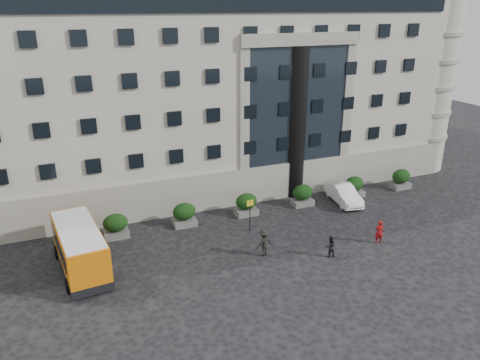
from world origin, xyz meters
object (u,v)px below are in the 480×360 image
object	(u,v)px
bus_stop_sign	(250,210)
minibus	(80,247)
red_truck	(1,198)
hedge_f	(401,179)
hedge_c	(246,204)
hedge_e	(354,186)
pedestrian_a	(379,232)
pedestrian_c	(264,243)
parked_car_d	(9,207)
hedge_d	(303,195)
hedge_b	(184,214)
pedestrian_b	(330,246)
white_taxi	(343,194)
hedge_a	(116,226)

from	to	relation	value
bus_stop_sign	minibus	distance (m)	12.26
red_truck	hedge_f	bearing A→B (deg)	-13.60
hedge_c	hedge_e	distance (m)	10.40
pedestrian_a	pedestrian_c	xyz separation A→B (m)	(-8.39, 1.48, 0.10)
parked_car_d	hedge_d	bearing A→B (deg)	-11.96
hedge_e	parked_car_d	size ratio (longest dim) A/B	0.42
hedge_d	red_truck	xyz separation A→B (m)	(-23.60, 8.02, 0.34)
hedge_b	pedestrian_a	xyz separation A→B (m)	(12.11, -8.02, -0.06)
bus_stop_sign	parked_car_d	distance (m)	19.86
hedge_d	pedestrian_b	bearing A→B (deg)	-107.30
minibus	pedestrian_a	size ratio (longest dim) A/B	4.19
hedge_c	pedestrian_a	distance (m)	10.58
hedge_e	pedestrian_a	size ratio (longest dim) A/B	1.06
bus_stop_sign	pedestrian_c	xyz separation A→B (m)	(-0.58, -3.73, -0.76)
bus_stop_sign	white_taxi	size ratio (longest dim) A/B	0.53
hedge_e	red_truck	world-z (taller)	red_truck
hedge_b	minibus	bearing A→B (deg)	-154.67
hedge_b	hedge_f	size ratio (longest dim) A/B	1.00
hedge_a	white_taxi	xyz separation A→B (m)	(19.16, -0.80, -0.15)
hedge_b	minibus	world-z (taller)	minibus
hedge_a	pedestrian_b	bearing A→B (deg)	-32.74
hedge_f	pedestrian_a	distance (m)	11.83
hedge_b	minibus	xyz separation A→B (m)	(-7.92, -3.75, 0.70)
pedestrian_c	white_taxi	bearing A→B (deg)	-165.66
pedestrian_c	red_truck	bearing A→B (deg)	-55.59
hedge_d	pedestrian_c	bearing A→B (deg)	-135.65
hedge_c	parked_car_d	bearing A→B (deg)	157.51
pedestrian_c	pedestrian_a	bearing A→B (deg)	155.08
hedge_f	parked_car_d	distance (m)	34.31
hedge_d	hedge_e	bearing A→B (deg)	0.00
pedestrian_a	pedestrian_c	distance (m)	8.52
hedge_b	bus_stop_sign	size ratio (longest dim) A/B	0.73
hedge_d	minibus	world-z (taller)	minibus
white_taxi	red_truck	bearing A→B (deg)	170.22
hedge_d	white_taxi	distance (m)	3.66
hedge_f	white_taxi	world-z (taller)	hedge_f
hedge_d	pedestrian_a	size ratio (longest dim) A/B	1.06
pedestrian_b	pedestrian_a	bearing A→B (deg)	-171.59
hedge_d	hedge_f	xyz separation A→B (m)	(10.40, 0.00, 0.00)
white_taxi	parked_car_d	bearing A→B (deg)	171.09
red_truck	hedge_e	bearing A→B (deg)	-15.89
minibus	red_truck	size ratio (longest dim) A/B	1.58
hedge_f	parked_car_d	world-z (taller)	hedge_f
red_truck	pedestrian_b	size ratio (longest dim) A/B	3.04
parked_car_d	white_taxi	distance (m)	27.90
hedge_d	minibus	distance (m)	18.72
hedge_b	pedestrian_a	distance (m)	14.52
hedge_d	hedge_f	size ratio (longest dim) A/B	1.00
parked_car_d	hedge_c	bearing A→B (deg)	-16.67
minibus	white_taxi	bearing A→B (deg)	1.87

